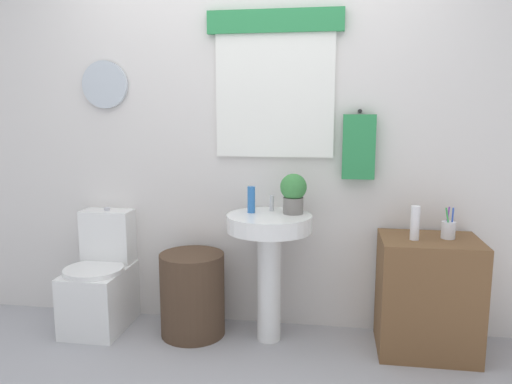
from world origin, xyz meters
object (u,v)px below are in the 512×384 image
Objects in this scene: toilet at (102,283)px; lotion_bottle at (415,223)px; toothbrush_cup at (448,229)px; pedestal_sink at (269,246)px; potted_plant at (293,192)px; wooden_cabinet at (427,295)px; laundry_hamper at (192,294)px; soap_bottle at (251,200)px.

lotion_bottle is (1.99, -0.08, 0.50)m from toilet.
pedestal_sink is at bearing -178.91° from toothbrush_cup.
toilet is 1.18m from pedestal_sink.
potted_plant is 1.25× the size of lotion_bottle.
toothbrush_cup is at bearing 16.76° from lotion_bottle.
toothbrush_cup is at bearing 11.34° from wooden_cabinet.
potted_plant is at bearing 175.77° from wooden_cabinet.
lotion_bottle reaches higher than laundry_hamper.
toothbrush_cup is at bearing 0.74° from laundry_hamper.
wooden_cabinet is (1.45, 0.00, 0.08)m from laundry_hamper.
toilet reaches higher than wooden_cabinet.
soap_bottle is at bearing 177.33° from wooden_cabinet.
lotion_bottle is (-0.10, -0.04, 0.45)m from wooden_cabinet.
pedestal_sink reaches higher than wooden_cabinet.
pedestal_sink is at bearing -0.00° from laundry_hamper.
potted_plant is (-0.81, 0.06, 0.59)m from wooden_cabinet.
lotion_bottle is (0.71, -0.10, -0.15)m from potted_plant.
toilet reaches higher than laundry_hamper.
wooden_cabinet is 3.50× the size of lotion_bottle.
lotion_bottle reaches higher than pedestal_sink.
toilet is at bearing 178.20° from pedestal_sink.
toothbrush_cup reaches higher than pedestal_sink.
soap_bottle is 0.98m from lotion_bottle.
pedestal_sink is at bearing -22.62° from soap_bottle.
potted_plant is (1.27, 0.02, 0.65)m from toilet.
wooden_cabinet is 2.80× the size of potted_plant.
pedestal_sink reaches higher than toilet.
lotion_bottle is (1.35, -0.04, 0.53)m from laundry_hamper.
laundry_hamper is at bearing -174.61° from potted_plant.
potted_plant reaches higher than soap_bottle.
laundry_hamper is (0.64, -0.04, -0.03)m from toilet.
toilet is 1.43m from potted_plant.
toilet is 0.97× the size of pedestal_sink.
toilet is 2.05m from lotion_bottle.
pedestal_sink is 3.25× the size of potted_plant.
wooden_cabinet is at bearing -0.98° from toilet.
soap_bottle is (-0.12, 0.05, 0.28)m from pedestal_sink.
toothbrush_cup is (0.10, 0.02, 0.40)m from wooden_cabinet.
laundry_hamper is 0.67× the size of pedestal_sink.
lotion_bottle is at bearing -2.18° from toilet.
potted_plant reaches higher than laundry_hamper.
wooden_cabinet is at bearing -168.66° from toothbrush_cup.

